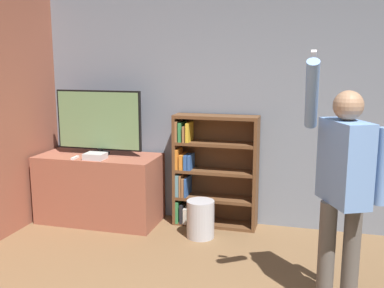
# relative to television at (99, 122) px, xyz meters

# --- Properties ---
(wall_back) EXTENTS (7.10, 0.06, 2.70)m
(wall_back) POSITION_rel_television_xyz_m (1.80, 0.36, 0.17)
(wall_back) COLOR gray
(wall_back) RESTS_ON ground_plane
(tv_ledge) EXTENTS (1.40, 0.64, 0.79)m
(tv_ledge) POSITION_rel_television_xyz_m (0.00, -0.04, -0.78)
(tv_ledge) COLOR #93513D
(tv_ledge) RESTS_ON ground_plane
(television) EXTENTS (1.03, 0.22, 0.75)m
(television) POSITION_rel_television_xyz_m (0.00, 0.00, 0.00)
(television) COLOR black
(television) RESTS_ON tv_ledge
(game_console) EXTENTS (0.23, 0.19, 0.07)m
(game_console) POSITION_rel_television_xyz_m (0.06, -0.24, -0.35)
(game_console) COLOR silver
(game_console) RESTS_ON tv_ledge
(remote_loose) EXTENTS (0.04, 0.14, 0.02)m
(remote_loose) POSITION_rel_television_xyz_m (-0.17, -0.27, -0.38)
(remote_loose) COLOR white
(remote_loose) RESTS_ON tv_ledge
(bookshelf) EXTENTS (0.95, 0.28, 1.28)m
(bookshelf) POSITION_rel_television_xyz_m (1.26, 0.18, -0.56)
(bookshelf) COLOR brown
(bookshelf) RESTS_ON ground_plane
(person) EXTENTS (0.61, 0.57, 1.95)m
(person) POSITION_rel_television_xyz_m (2.62, -1.26, -0.16)
(person) COLOR #56514C
(person) RESTS_ON ground_plane
(waste_bin) EXTENTS (0.30, 0.30, 0.41)m
(waste_bin) POSITION_rel_television_xyz_m (1.27, -0.22, -0.98)
(waste_bin) COLOR #B7B7BC
(waste_bin) RESTS_ON ground_plane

